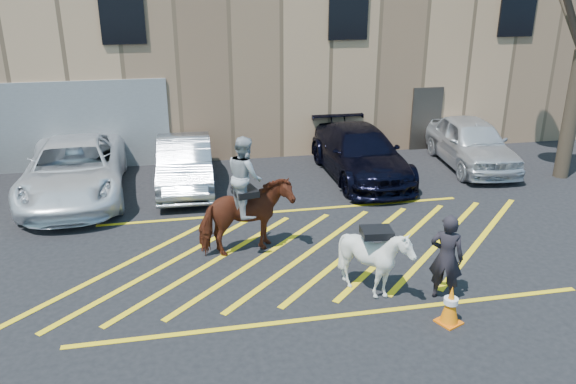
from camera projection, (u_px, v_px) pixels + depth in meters
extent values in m
plane|color=black|center=(304.00, 248.00, 12.63)|extent=(90.00, 90.00, 0.00)
imported|color=white|center=(74.00, 170.00, 15.40)|extent=(2.84, 5.72, 1.56)
imported|color=gray|center=(185.00, 163.00, 16.16)|extent=(1.62, 4.37, 1.43)
imported|color=black|center=(360.00, 153.00, 17.02)|extent=(2.17, 5.18, 1.49)
imported|color=silver|center=(471.00, 142.00, 18.01)|extent=(2.34, 4.75, 1.56)
imported|color=black|center=(446.00, 257.00, 10.36)|extent=(0.74, 0.69, 1.70)
cube|color=tan|center=(238.00, 38.00, 22.41)|extent=(32.00, 10.00, 7.00)
cube|color=black|center=(122.00, 18.00, 16.66)|extent=(1.30, 0.08, 1.50)
cube|color=black|center=(348.00, 16.00, 17.96)|extent=(1.30, 0.08, 1.50)
cube|color=black|center=(517.00, 14.00, 19.07)|extent=(1.30, 0.08, 1.50)
cube|color=#38332D|center=(426.00, 119.00, 19.74)|extent=(1.10, 0.08, 2.20)
cube|color=yellow|center=(110.00, 272.00, 11.58)|extent=(4.20, 4.20, 0.01)
cube|color=yellow|center=(162.00, 267.00, 11.77)|extent=(4.20, 4.20, 0.01)
cube|color=yellow|center=(212.00, 262.00, 11.97)|extent=(4.20, 4.20, 0.01)
cube|color=yellow|center=(260.00, 258.00, 12.16)|extent=(4.20, 4.20, 0.01)
cube|color=yellow|center=(307.00, 254.00, 12.36)|extent=(4.20, 4.20, 0.01)
cube|color=yellow|center=(353.00, 249.00, 12.55)|extent=(4.20, 4.20, 0.01)
cube|color=yellow|center=(397.00, 245.00, 12.75)|extent=(4.20, 4.20, 0.01)
cube|color=yellow|center=(440.00, 241.00, 12.94)|extent=(4.20, 4.20, 0.01)
cube|color=yellow|center=(482.00, 238.00, 13.14)|extent=(4.20, 4.20, 0.01)
cube|color=yellow|center=(285.00, 211.00, 14.65)|extent=(9.50, 0.12, 0.01)
cube|color=yellow|center=(339.00, 316.00, 10.06)|extent=(9.50, 0.12, 0.01)
imported|color=#5E2816|center=(246.00, 217.00, 12.13)|extent=(2.16, 1.34, 1.69)
imported|color=#9C9FA6|center=(245.00, 176.00, 11.80)|extent=(0.82, 0.96, 1.72)
cube|color=black|center=(245.00, 192.00, 11.92)|extent=(0.57, 0.65, 0.14)
imported|color=silver|center=(375.00, 260.00, 10.52)|extent=(1.31, 1.44, 1.46)
cube|color=black|center=(377.00, 232.00, 10.32)|extent=(0.60, 0.52, 0.14)
cube|color=orange|center=(449.00, 322.00, 9.87)|extent=(0.50, 0.50, 0.03)
cone|color=orange|center=(451.00, 304.00, 9.74)|extent=(0.32, 0.32, 0.70)
cylinder|color=white|center=(451.00, 301.00, 9.72)|extent=(0.25, 0.25, 0.10)
cylinder|color=#403227|center=(571.00, 116.00, 16.61)|extent=(0.44, 0.44, 3.80)
cylinder|color=#443729|center=(567.00, 12.00, 16.37)|extent=(0.33, 1.88, 2.34)
cylinder|color=#49372C|center=(570.00, 12.00, 15.46)|extent=(1.40, 0.20, 2.39)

